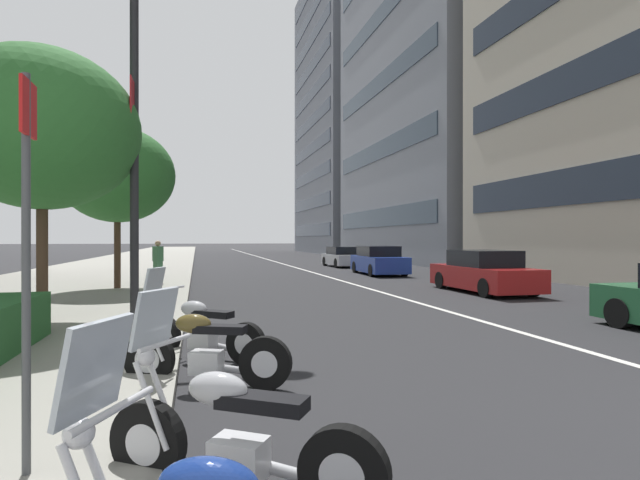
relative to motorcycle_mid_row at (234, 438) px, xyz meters
The scene contains 15 objects.
sidewalk_right_plaza 28.79m from the motorcycle_mid_row, ahead, with size 160.00×8.73×0.15m, color gray.
lane_centre_stripe 33.90m from the motorcycle_mid_row, 10.09° to the right, with size 110.00×0.16×0.01m, color silver.
motorcycle_mid_row is the anchor object (origin of this frame).
motorcycle_by_sign_pole 2.78m from the motorcycle_mid_row, ahead, with size 0.98×2.05×1.48m.
motorcycle_under_tarp 4.21m from the motorcycle_mid_row, ahead, with size 1.41×1.78×1.09m.
car_far_down_avenue 14.94m from the motorcycle_mid_row, 38.89° to the right, with size 4.55×1.96×1.45m.
car_following_behind 22.43m from the motorcycle_mid_row, 23.44° to the right, with size 4.61×2.05×1.47m.
car_lead_in_lane 29.34m from the motorcycle_mid_row, 18.18° to the right, with size 4.20×1.91×1.33m.
parking_sign_by_curb 2.07m from the motorcycle_mid_row, 73.80° to the left, with size 0.32×0.06×2.88m.
street_lamp_with_banners 8.92m from the motorcycle_mid_row, ahead, with size 1.26×2.60×7.76m.
street_tree_mid_sidewalk 9.10m from the motorcycle_mid_row, 23.51° to the left, with size 3.86×3.86×5.58m.
street_tree_far_plaza 15.42m from the motorcycle_mid_row, 11.21° to the left, with size 3.87×3.87×5.56m.
pedestrian_on_plaza 16.62m from the motorcycle_mid_row, ahead, with size 0.48×0.43×1.63m.
office_tower_far_left_down_avenue 48.10m from the motorcycle_mid_row, 35.64° to the right, with size 22.58×21.15×45.02m.
office_tower_mid_left 66.51m from the motorcycle_mid_row, 20.44° to the right, with size 21.99×16.02×37.30m.
Camera 1 is at (-1.91, 6.19, 1.84)m, focal length 27.72 mm.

